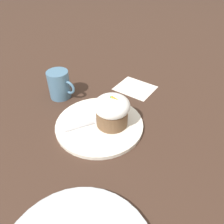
% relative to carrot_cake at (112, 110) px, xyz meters
% --- Properties ---
extents(ground_plane, '(4.00, 4.00, 0.00)m').
position_rel_carrot_cake_xyz_m(ground_plane, '(-0.03, -0.02, -0.06)').
color(ground_plane, '#3D281E').
extents(dessert_plate, '(0.25, 0.25, 0.01)m').
position_rel_carrot_cake_xyz_m(dessert_plate, '(-0.03, -0.02, -0.05)').
color(dessert_plate, white).
rests_on(dessert_plate, ground_plane).
extents(carrot_cake, '(0.10, 0.10, 0.09)m').
position_rel_carrot_cake_xyz_m(carrot_cake, '(0.00, 0.00, 0.00)').
color(carrot_cake, brown).
rests_on(carrot_cake, dessert_plate).
extents(spoon, '(0.10, 0.11, 0.01)m').
position_rel_carrot_cake_xyz_m(spoon, '(-0.04, -0.02, -0.04)').
color(spoon, '#B7B7BC').
rests_on(spoon, dessert_plate).
extents(coffee_cup, '(0.10, 0.07, 0.09)m').
position_rel_carrot_cake_xyz_m(coffee_cup, '(-0.22, 0.05, -0.01)').
color(coffee_cup, teal).
rests_on(coffee_cup, ground_plane).
extents(paper_napkin, '(0.14, 0.12, 0.00)m').
position_rel_carrot_cake_xyz_m(paper_napkin, '(-0.02, 0.22, -0.06)').
color(paper_napkin, white).
rests_on(paper_napkin, ground_plane).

